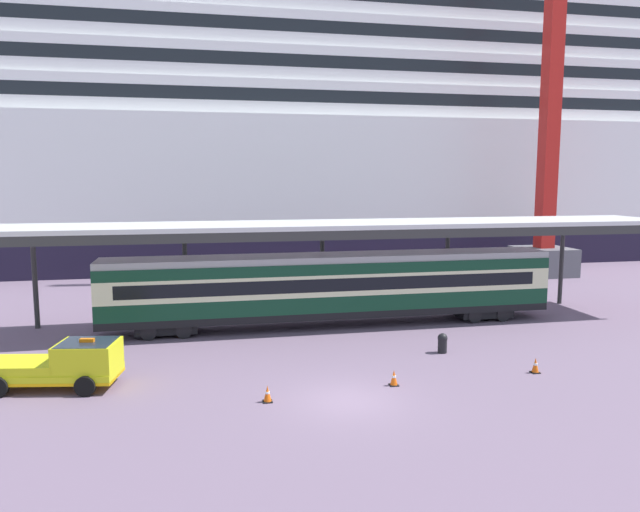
{
  "coord_description": "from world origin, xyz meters",
  "views": [
    {
      "loc": [
        -5.4,
        -20.87,
        8.35
      ],
      "look_at": [
        0.61,
        8.02,
        4.5
      ],
      "focal_mm": 33.23,
      "sensor_mm": 36.0,
      "label": 1
    }
  ],
  "objects_px": {
    "cruise_ship": "(188,141)",
    "train_carriage": "(332,286)",
    "dockside_crane": "(558,46)",
    "quay_bollard": "(442,342)",
    "traffic_cone_mid": "(267,394)",
    "service_truck": "(65,364)",
    "traffic_cone_near": "(535,365)",
    "traffic_cone_far": "(394,378)"
  },
  "relations": [
    {
      "from": "traffic_cone_mid",
      "to": "cruise_ship",
      "type": "bearing_deg",
      "value": 94.24
    },
    {
      "from": "traffic_cone_near",
      "to": "traffic_cone_mid",
      "type": "xyz_separation_m",
      "value": [
        -11.77,
        -1.01,
        -0.02
      ]
    },
    {
      "from": "quay_bollard",
      "to": "service_truck",
      "type": "bearing_deg",
      "value": -175.19
    },
    {
      "from": "dockside_crane",
      "to": "quay_bollard",
      "type": "height_order",
      "value": "dockside_crane"
    },
    {
      "from": "traffic_cone_far",
      "to": "cruise_ship",
      "type": "bearing_deg",
      "value": 101.37
    },
    {
      "from": "service_truck",
      "to": "traffic_cone_mid",
      "type": "relative_size",
      "value": 8.59
    },
    {
      "from": "cruise_ship",
      "to": "train_carriage",
      "type": "bearing_deg",
      "value": -75.51
    },
    {
      "from": "service_truck",
      "to": "traffic_cone_mid",
      "type": "height_order",
      "value": "service_truck"
    },
    {
      "from": "train_carriage",
      "to": "traffic_cone_near",
      "type": "distance_m",
      "value": 12.18
    },
    {
      "from": "traffic_cone_near",
      "to": "traffic_cone_far",
      "type": "distance_m",
      "value": 6.53
    },
    {
      "from": "service_truck",
      "to": "traffic_cone_far",
      "type": "distance_m",
      "value": 13.28
    },
    {
      "from": "dockside_crane",
      "to": "quay_bollard",
      "type": "distance_m",
      "value": 33.25
    },
    {
      "from": "cruise_ship",
      "to": "quay_bollard",
      "type": "distance_m",
      "value": 41.53
    },
    {
      "from": "traffic_cone_mid",
      "to": "dockside_crane",
      "type": "height_order",
      "value": "dockside_crane"
    },
    {
      "from": "train_carriage",
      "to": "traffic_cone_far",
      "type": "distance_m",
      "value": 10.4
    },
    {
      "from": "traffic_cone_near",
      "to": "quay_bollard",
      "type": "bearing_deg",
      "value": 127.13
    },
    {
      "from": "service_truck",
      "to": "dockside_crane",
      "type": "height_order",
      "value": "dockside_crane"
    },
    {
      "from": "traffic_cone_near",
      "to": "dockside_crane",
      "type": "relative_size",
      "value": 0.01
    },
    {
      "from": "train_carriage",
      "to": "traffic_cone_mid",
      "type": "relative_size",
      "value": 39.99
    },
    {
      "from": "cruise_ship",
      "to": "train_carriage",
      "type": "distance_m",
      "value": 34.13
    },
    {
      "from": "train_carriage",
      "to": "traffic_cone_mid",
      "type": "distance_m",
      "value": 12.21
    },
    {
      "from": "cruise_ship",
      "to": "traffic_cone_far",
      "type": "height_order",
      "value": "cruise_ship"
    },
    {
      "from": "cruise_ship",
      "to": "train_carriage",
      "type": "height_order",
      "value": "cruise_ship"
    },
    {
      "from": "cruise_ship",
      "to": "traffic_cone_mid",
      "type": "xyz_separation_m",
      "value": [
        3.16,
        -42.55,
        -11.97
      ]
    },
    {
      "from": "service_truck",
      "to": "traffic_cone_near",
      "type": "bearing_deg",
      "value": -6.44
    },
    {
      "from": "train_carriage",
      "to": "traffic_cone_mid",
      "type": "height_order",
      "value": "train_carriage"
    },
    {
      "from": "traffic_cone_near",
      "to": "dockside_crane",
      "type": "height_order",
      "value": "dockside_crane"
    },
    {
      "from": "cruise_ship",
      "to": "service_truck",
      "type": "height_order",
      "value": "cruise_ship"
    },
    {
      "from": "dockside_crane",
      "to": "traffic_cone_far",
      "type": "bearing_deg",
      "value": -132.84
    },
    {
      "from": "dockside_crane",
      "to": "traffic_cone_mid",
      "type": "bearing_deg",
      "value": -138.01
    },
    {
      "from": "traffic_cone_near",
      "to": "quay_bollard",
      "type": "relative_size",
      "value": 0.7
    },
    {
      "from": "train_carriage",
      "to": "traffic_cone_far",
      "type": "relative_size",
      "value": 38.85
    },
    {
      "from": "traffic_cone_mid",
      "to": "dockside_crane",
      "type": "relative_size",
      "value": 0.01
    },
    {
      "from": "cruise_ship",
      "to": "traffic_cone_near",
      "type": "relative_size",
      "value": 203.31
    },
    {
      "from": "service_truck",
      "to": "traffic_cone_mid",
      "type": "bearing_deg",
      "value": -22.46
    },
    {
      "from": "traffic_cone_far",
      "to": "traffic_cone_near",
      "type": "bearing_deg",
      "value": 2.36
    },
    {
      "from": "cruise_ship",
      "to": "traffic_cone_far",
      "type": "bearing_deg",
      "value": -78.63
    },
    {
      "from": "cruise_ship",
      "to": "traffic_cone_far",
      "type": "relative_size",
      "value": 208.68
    },
    {
      "from": "train_carriage",
      "to": "traffic_cone_near",
      "type": "relative_size",
      "value": 37.85
    },
    {
      "from": "service_truck",
      "to": "traffic_cone_near",
      "type": "distance_m",
      "value": 19.69
    },
    {
      "from": "dockside_crane",
      "to": "quay_bollard",
      "type": "bearing_deg",
      "value": -132.57
    },
    {
      "from": "cruise_ship",
      "to": "dockside_crane",
      "type": "distance_m",
      "value": 36.18
    }
  ]
}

